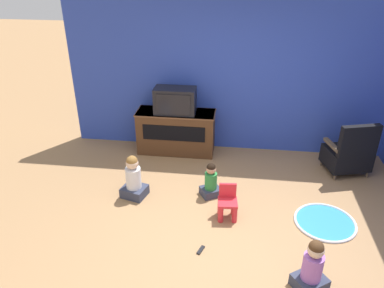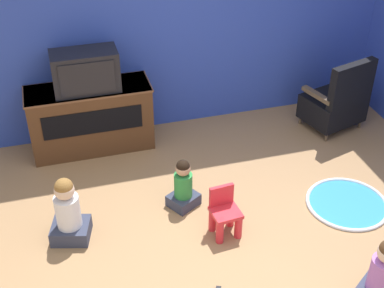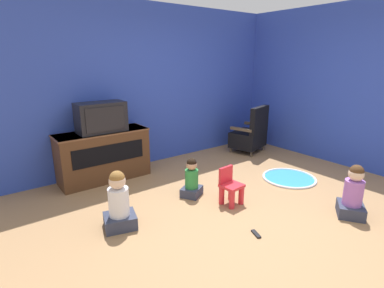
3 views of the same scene
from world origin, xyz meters
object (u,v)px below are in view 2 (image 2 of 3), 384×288
(television, at_px, (85,71))
(yellow_kid_chair, at_px, (225,215))
(tv_cabinet, at_px, (91,117))
(black_armchair, at_px, (337,102))
(child_watching_left, at_px, (382,276))
(child_watching_right, at_px, (183,186))
(child_watching_center, at_px, (68,213))

(television, xyz_separation_m, yellow_kid_chair, (0.99, -1.72, -0.77))
(tv_cabinet, bearing_deg, black_armchair, -7.65)
(tv_cabinet, bearing_deg, television, -90.00)
(child_watching_left, distance_m, child_watching_right, 1.97)
(black_armchair, height_order, child_watching_right, black_armchair)
(black_armchair, relative_size, yellow_kid_chair, 1.93)
(television, bearing_deg, child_watching_left, -55.76)
(television, distance_m, child_watching_right, 1.62)
(yellow_kid_chair, height_order, child_watching_center, child_watching_center)
(television, height_order, yellow_kid_chair, television)
(tv_cabinet, distance_m, television, 0.59)
(black_armchair, height_order, child_watching_left, black_armchair)
(child_watching_right, bearing_deg, black_armchair, -7.19)
(black_armchair, bearing_deg, child_watching_center, 2.16)
(black_armchair, bearing_deg, yellow_kid_chair, 20.56)
(tv_cabinet, xyz_separation_m, child_watching_right, (0.72, -1.28, -0.16))
(television, distance_m, child_watching_left, 3.47)
(tv_cabinet, height_order, child_watching_right, tv_cabinet)
(yellow_kid_chair, relative_size, child_watching_center, 0.72)
(tv_cabinet, height_order, child_watching_center, tv_cabinet)
(yellow_kid_chair, bearing_deg, child_watching_center, 161.56)
(tv_cabinet, bearing_deg, child_watching_left, -56.11)
(tv_cabinet, distance_m, black_armchair, 2.88)
(child_watching_right, bearing_deg, yellow_kid_chair, -91.19)
(yellow_kid_chair, bearing_deg, child_watching_left, -54.86)
(child_watching_center, bearing_deg, black_armchair, 33.55)
(black_armchair, height_order, yellow_kid_chair, black_armchair)
(tv_cabinet, relative_size, black_armchair, 1.47)
(child_watching_left, height_order, child_watching_center, child_watching_center)
(yellow_kid_chair, bearing_deg, child_watching_right, 113.58)
(television, bearing_deg, child_watching_center, -105.59)
(black_armchair, xyz_separation_m, child_watching_left, (-0.94, -2.47, -0.07))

